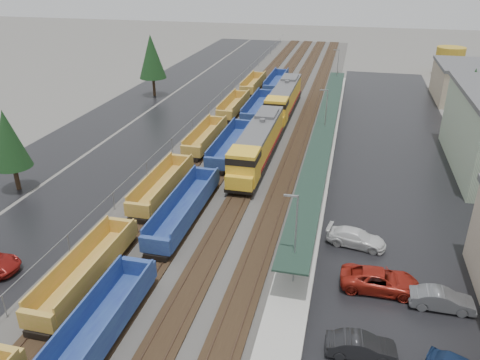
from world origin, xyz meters
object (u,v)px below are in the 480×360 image
object	(u,v)px
locomotive_trail	(284,99)
locomotive_lead	(258,145)
storage_tank	(449,61)
parked_car_east_e	(442,300)
well_string_yellow	(163,186)
parked_car_east_a	(361,346)
parked_car_east_b	(380,280)
parked_car_east_c	(356,238)
well_string_blue	(211,172)

from	to	relation	value
locomotive_trail	locomotive_lead	bearing A→B (deg)	-90.00
storage_tank	parked_car_east_e	xyz separation A→B (m)	(-12.16, -80.75, -2.24)
well_string_yellow	storage_tank	xyz separation A→B (m)	(38.33, 68.77, 1.83)
locomotive_lead	storage_tank	size ratio (longest dim) A/B	3.53
storage_tank	parked_car_east_a	world-z (taller)	storage_tank
locomotive_trail	storage_tank	distance (m)	47.88
parked_car_east_b	locomotive_lead	bearing A→B (deg)	32.54
locomotive_lead	parked_car_east_a	bearing A→B (deg)	-66.26
locomotive_lead	locomotive_trail	distance (m)	21.00
parked_car_east_a	parked_car_east_c	size ratio (longest dim) A/B	0.87
locomotive_lead	parked_car_east_c	xyz separation A→B (m)	(12.07, -15.72, -1.78)
locomotive_trail	parked_car_east_b	bearing A→B (deg)	-71.90
locomotive_trail	parked_car_east_b	world-z (taller)	locomotive_trail
locomotive_lead	parked_car_east_a	xyz separation A→B (m)	(12.58, -28.61, -1.79)
locomotive_trail	parked_car_east_a	bearing A→B (deg)	-75.77
well_string_yellow	storage_tank	size ratio (longest dim) A/B	17.57
parked_car_east_b	parked_car_east_e	bearing A→B (deg)	-105.60
locomotive_trail	well_string_blue	xyz separation A→B (m)	(-4.00, -27.16, -1.33)
parked_car_east_c	parked_car_east_e	world-z (taller)	parked_car_east_c
storage_tank	parked_car_east_b	size ratio (longest dim) A/B	1.01
parked_car_east_c	parked_car_east_e	xyz separation A→B (m)	(6.09, -6.98, -0.00)
well_string_blue	parked_car_east_c	xyz separation A→B (m)	(16.07, -9.57, -0.45)
locomotive_lead	storage_tank	distance (m)	65.50
locomotive_trail	parked_car_east_c	distance (m)	38.70
locomotive_lead	parked_car_east_e	distance (m)	29.13
locomotive_trail	storage_tank	bearing A→B (deg)	50.70
parked_car_east_c	parked_car_east_e	size ratio (longest dim) A/B	1.14
parked_car_east_a	storage_tank	bearing A→B (deg)	-16.23
storage_tank	parked_car_east_a	distance (m)	88.49
parked_car_east_e	locomotive_trail	bearing A→B (deg)	22.29
locomotive_lead	well_string_blue	world-z (taller)	locomotive_lead
well_string_yellow	storage_tank	bearing A→B (deg)	60.87
locomotive_lead	storage_tank	bearing A→B (deg)	62.42
locomotive_trail	storage_tank	world-z (taller)	storage_tank
locomotive_trail	parked_car_east_b	size ratio (longest dim) A/B	3.57
storage_tank	parked_car_east_b	bearing A→B (deg)	-101.66
well_string_yellow	parked_car_east_b	size ratio (longest dim) A/B	17.74
well_string_blue	parked_car_east_a	xyz separation A→B (m)	(16.58, -22.45, -0.46)
parked_car_east_c	storage_tank	bearing A→B (deg)	-4.11
locomotive_trail	parked_car_east_e	world-z (taller)	locomotive_trail
parked_car_east_c	parked_car_east_a	bearing A→B (deg)	-167.95
parked_car_east_b	parked_car_east_c	distance (m)	6.09
storage_tank	parked_car_east_b	distance (m)	81.29
well_string_yellow	well_string_blue	bearing A→B (deg)	48.77
parked_car_east_e	storage_tank	bearing A→B (deg)	-8.85
parked_car_east_b	parked_car_east_e	size ratio (longest dim) A/B	1.31
parked_car_east_e	well_string_blue	bearing A→B (deg)	52.98
parked_car_east_a	parked_car_east_c	distance (m)	12.90
well_string_blue	parked_car_east_b	world-z (taller)	well_string_blue
well_string_blue	storage_tank	xyz separation A→B (m)	(34.33, 64.21, 1.79)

